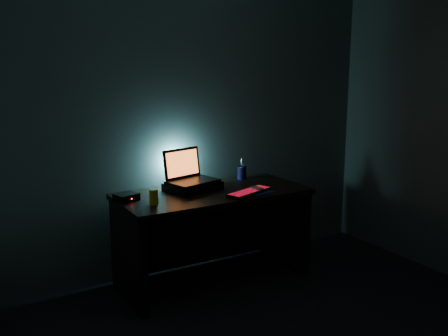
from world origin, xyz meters
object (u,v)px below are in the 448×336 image
at_px(keyboard, 249,192).
at_px(router, 126,197).
at_px(pen_cup, 242,173).
at_px(mouse, 257,189).
at_px(juice_glass, 154,197).
at_px(laptop, 188,174).

height_order(keyboard, router, router).
relative_size(keyboard, router, 2.33).
xyz_separation_m(keyboard, pen_cup, (0.22, 0.46, 0.04)).
xyz_separation_m(mouse, juice_glass, (-0.84, 0.07, 0.04)).
height_order(keyboard, juice_glass, juice_glass).
bearing_deg(laptop, mouse, -55.25).
distance_m(juice_glass, router, 0.24).
distance_m(mouse, pen_cup, 0.46).
bearing_deg(router, laptop, -5.62).
bearing_deg(keyboard, laptop, 111.69).
bearing_deg(juice_glass, mouse, -4.65).
height_order(laptop, pen_cup, laptop).
relative_size(mouse, router, 0.53).
bearing_deg(keyboard, mouse, -6.12).
relative_size(pen_cup, juice_glass, 1.02).
height_order(laptop, mouse, laptop).
relative_size(laptop, mouse, 4.36).
height_order(mouse, router, router).
relative_size(laptop, pen_cup, 3.90).
xyz_separation_m(keyboard, mouse, (0.08, 0.02, 0.01)).
distance_m(mouse, juice_glass, 0.84).
height_order(laptop, router, laptop).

